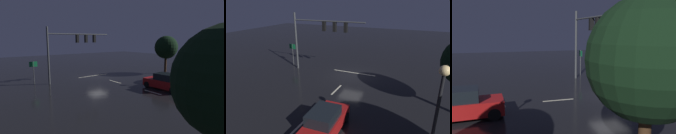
# 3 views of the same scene
# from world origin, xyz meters

# --- Properties ---
(ground_plane) EXTENTS (80.00, 80.00, 0.00)m
(ground_plane) POSITION_xyz_m (0.00, 0.00, 0.00)
(ground_plane) COLOR black
(traffic_signal_assembly) EXTENTS (8.52, 0.47, 6.70)m
(traffic_signal_assembly) POSITION_xyz_m (3.84, 0.25, 4.72)
(traffic_signal_assembly) COLOR #383A3D
(traffic_signal_assembly) RESTS_ON ground_plane
(lane_dash_far) EXTENTS (0.16, 2.20, 0.01)m
(lane_dash_far) POSITION_xyz_m (0.00, 4.00, 0.00)
(lane_dash_far) COLOR beige
(lane_dash_far) RESTS_ON ground_plane
(lane_dash_mid) EXTENTS (0.16, 2.20, 0.01)m
(lane_dash_mid) POSITION_xyz_m (0.00, 10.00, 0.00)
(lane_dash_mid) COLOR beige
(lane_dash_mid) RESTS_ON ground_plane
(stop_bar) EXTENTS (5.00, 0.16, 0.01)m
(stop_bar) POSITION_xyz_m (0.00, -0.94, 0.00)
(stop_bar) COLOR beige
(stop_bar) RESTS_ON ground_plane
(car_approaching) EXTENTS (2.08, 4.44, 1.70)m
(car_approaching) POSITION_xyz_m (-1.91, 9.97, 0.80)
(car_approaching) COLOR maroon
(car_approaching) RESTS_ON ground_plane
(street_lamp_left_kerb) EXTENTS (0.44, 0.44, 5.60)m
(street_lamp_left_kerb) POSITION_xyz_m (-7.77, 10.81, 3.86)
(street_lamp_left_kerb) COLOR black
(street_lamp_left_kerb) RESTS_ON ground_plane
(route_sign) EXTENTS (0.90, 0.11, 2.74)m
(route_sign) POSITION_xyz_m (8.37, -0.78, 1.97)
(route_sign) COLOR #383A3D
(route_sign) RESTS_ON ground_plane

